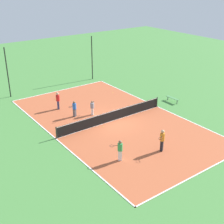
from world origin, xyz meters
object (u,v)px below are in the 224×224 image
object	(u,v)px
tennis_net	(112,116)
player_far_green	(120,149)
player_baseline_gray	(92,107)
tennis_ball_midcourt	(78,122)
fence_post_back_right	(92,58)
player_coach_red	(58,100)
fence_post_back_left	(7,73)
tennis_ball_near_net	(103,127)
tennis_ball_left_sideline	(56,99)
tennis_ball_right_alley	(113,92)
player_near_blue	(74,108)
bench	(173,98)
player_center_orange	(162,139)

from	to	relation	value
tennis_net	player_far_green	world-z (taller)	player_far_green
player_baseline_gray	tennis_ball_midcourt	distance (m)	2.23
fence_post_back_right	player_coach_red	bearing A→B (deg)	-142.38
player_baseline_gray	fence_post_back_left	bearing A→B (deg)	62.85
player_far_green	tennis_ball_near_net	distance (m)	5.51
fence_post_back_left	fence_post_back_right	world-z (taller)	same
player_coach_red	player_far_green	size ratio (longest dim) A/B	1.08
tennis_ball_left_sideline	tennis_ball_midcourt	bearing A→B (deg)	-98.26
fence_post_back_right	fence_post_back_left	bearing A→B (deg)	180.00
tennis_net	tennis_ball_near_net	bearing A→B (deg)	-158.28
tennis_net	tennis_ball_right_alley	bearing A→B (deg)	53.03
tennis_ball_right_alley	tennis_ball_midcourt	world-z (taller)	same
tennis_ball_right_alley	fence_post_back_right	bearing A→B (deg)	80.97
player_near_blue	tennis_ball_near_net	world-z (taller)	player_near_blue
bench	tennis_ball_near_net	world-z (taller)	bench
player_coach_red	player_far_green	xyz separation A→B (m)	(-0.73, -10.93, -0.07)
player_far_green	fence_post_back_right	xyz separation A→B (m)	(8.70, 17.07, 1.76)
bench	player_center_orange	distance (m)	10.25
tennis_ball_left_sideline	tennis_net	bearing A→B (deg)	-77.45
bench	player_far_green	size ratio (longest dim) A/B	1.01
bench	fence_post_back_left	size ratio (longest dim) A/B	0.30
player_coach_red	tennis_ball_near_net	bearing A→B (deg)	38.18
player_coach_red	player_baseline_gray	bearing A→B (deg)	58.12
player_far_green	fence_post_back_left	bearing A→B (deg)	-56.01
player_center_orange	player_near_blue	distance (m)	9.51
bench	tennis_ball_midcourt	bearing A→B (deg)	82.29
player_near_blue	bench	bearing A→B (deg)	142.72
player_baseline_gray	tennis_ball_left_sideline	world-z (taller)	player_baseline_gray
player_coach_red	tennis_ball_right_alley	distance (m)	7.17
player_baseline_gray	fence_post_back_left	world-z (taller)	fence_post_back_left
bench	player_near_blue	distance (m)	10.51
tennis_ball_midcourt	tennis_ball_left_sideline	world-z (taller)	same
tennis_ball_near_net	fence_post_back_left	size ratio (longest dim) A/B	0.01
player_baseline_gray	tennis_ball_near_net	size ratio (longest dim) A/B	20.70
player_center_orange	player_baseline_gray	bearing A→B (deg)	-117.11
tennis_net	tennis_ball_left_sideline	xyz separation A→B (m)	(-1.74, 7.83, -0.48)
player_baseline_gray	tennis_ball_near_net	world-z (taller)	player_baseline_gray
player_far_green	player_near_blue	bearing A→B (deg)	-70.03
tennis_net	player_near_blue	bearing A→B (deg)	128.77
tennis_net	fence_post_back_right	xyz separation A→B (m)	(5.30, 11.46, 2.16)
player_near_blue	fence_post_back_left	world-z (taller)	fence_post_back_left
tennis_net	tennis_ball_near_net	size ratio (longest dim) A/B	165.15
player_coach_red	fence_post_back_left	size ratio (longest dim) A/B	0.32
player_center_orange	player_coach_red	xyz separation A→B (m)	(-2.60, 11.75, -0.03)
player_near_blue	tennis_ball_right_alley	distance (m)	7.38
player_coach_red	tennis_ball_right_alley	world-z (taller)	player_coach_red
tennis_ball_left_sideline	player_center_orange	bearing A→B (deg)	-83.31
tennis_net	tennis_ball_left_sideline	distance (m)	8.03
player_far_green	tennis_ball_left_sideline	xyz separation A→B (m)	(1.66, 13.43, -0.88)
tennis_ball_left_sideline	bench	bearing A→B (deg)	-39.03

